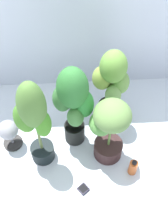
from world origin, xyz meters
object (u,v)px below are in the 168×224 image
(potted_plant_front_left, at_px, (34,120))
(potted_plant_center, at_px, (73,102))
(potted_plant_front_right, at_px, (109,127))
(floor_fan, at_px, (9,132))
(potted_plant_back_right, at_px, (111,84))
(hygrometer_box, at_px, (83,189))
(nutrient_bottle, at_px, (133,167))

(potted_plant_front_left, bearing_deg, potted_plant_center, 29.56)
(potted_plant_front_right, relative_size, floor_fan, 2.17)
(potted_plant_back_right, relative_size, potted_plant_front_right, 1.21)
(hygrometer_box, xyz_separation_m, floor_fan, (-0.64, 0.49, 0.19))
(potted_plant_front_left, xyz_separation_m, floor_fan, (-0.28, 0.15, -0.36))
(potted_plant_center, height_order, potted_plant_front_right, potted_plant_center)
(potted_plant_front_left, bearing_deg, floor_fan, 152.51)
(potted_plant_back_right, relative_size, hygrometer_box, 7.55)
(nutrient_bottle, bearing_deg, potted_plant_back_right, 103.70)
(potted_plant_back_right, height_order, floor_fan, potted_plant_back_right)
(potted_plant_front_right, height_order, hygrometer_box, potted_plant_front_right)
(potted_plant_front_left, relative_size, potted_plant_center, 1.07)
(potted_plant_back_right, xyz_separation_m, potted_plant_front_right, (-0.06, -0.41, -0.08))
(potted_plant_back_right, height_order, nutrient_bottle, potted_plant_back_right)
(potted_plant_center, distance_m, nutrient_bottle, 0.77)
(floor_fan, bearing_deg, potted_plant_center, -38.38)
(potted_plant_back_right, bearing_deg, nutrient_bottle, -76.30)
(potted_plant_front_left, bearing_deg, nutrient_bottle, -14.55)
(potted_plant_front_left, relative_size, hygrometer_box, 8.62)
(potted_plant_front_right, distance_m, nutrient_bottle, 0.44)
(potted_plant_center, bearing_deg, potted_plant_back_right, 34.19)
(potted_plant_back_right, relative_size, floor_fan, 2.62)
(potted_plant_center, xyz_separation_m, floor_fan, (-0.59, -0.03, -0.34))
(potted_plant_center, distance_m, hygrometer_box, 0.75)
(potted_plant_front_right, height_order, floor_fan, potted_plant_front_right)
(potted_plant_center, distance_m, potted_plant_back_right, 0.41)
(hygrometer_box, distance_m, floor_fan, 0.83)
(nutrient_bottle, bearing_deg, potted_plant_front_left, 165.45)
(potted_plant_back_right, distance_m, nutrient_bottle, 0.75)
(potted_plant_center, xyz_separation_m, potted_plant_back_right, (0.34, 0.23, -0.05))
(potted_plant_back_right, distance_m, floor_fan, 1.01)
(hygrometer_box, bearing_deg, potted_plant_front_right, 18.44)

